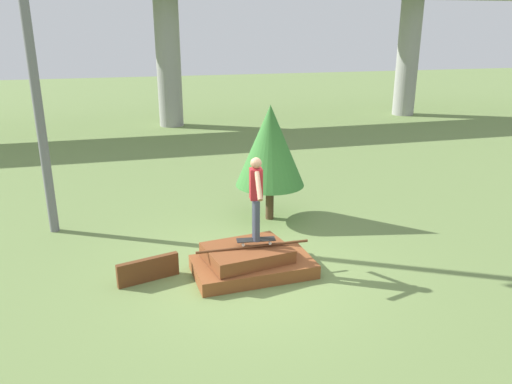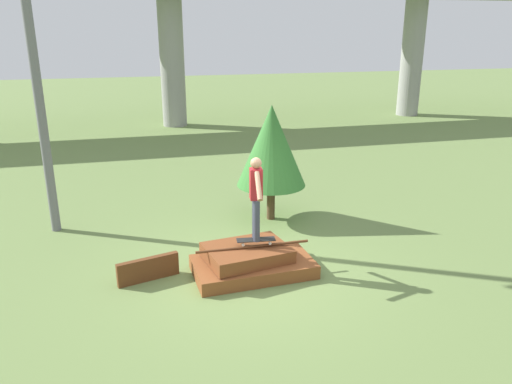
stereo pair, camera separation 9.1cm
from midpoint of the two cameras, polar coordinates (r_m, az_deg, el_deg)
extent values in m
plane|color=olive|center=(9.54, -0.60, -9.22)|extent=(80.00, 80.00, 0.00)
cube|color=brown|center=(9.48, -0.61, -8.53)|extent=(2.28, 1.35, 0.26)
cube|color=brown|center=(9.40, -1.31, -7.00)|extent=(1.70, 1.34, 0.30)
cylinder|color=#5B3319|center=(9.30, -0.62, -6.26)|extent=(2.14, 0.05, 0.05)
cube|color=#5B3319|center=(9.39, -12.49, -8.66)|extent=(1.13, 0.41, 0.44)
cube|color=black|center=(9.33, -0.28, -5.46)|extent=(0.74, 0.28, 0.01)
cylinder|color=silver|center=(9.46, 1.17, -5.46)|extent=(0.06, 0.04, 0.05)
cylinder|color=silver|center=(9.31, 1.34, -5.88)|extent=(0.06, 0.04, 0.05)
cylinder|color=silver|center=(9.40, -1.88, -5.64)|extent=(0.06, 0.04, 0.05)
cylinder|color=silver|center=(9.24, -1.76, -6.07)|extent=(0.06, 0.04, 0.05)
cylinder|color=#383D4C|center=(9.25, -0.36, -2.96)|extent=(0.12, 0.12, 0.79)
cylinder|color=#383D4C|center=(9.09, -0.21, -3.35)|extent=(0.12, 0.12, 0.79)
cube|color=maroon|center=(8.94, -0.29, 0.92)|extent=(0.24, 0.23, 0.57)
sphere|color=#A37556|center=(8.83, -0.29, 3.33)|extent=(0.20, 0.20, 0.20)
cylinder|color=#A37556|center=(9.22, -0.56, 1.84)|extent=(0.14, 0.48, 0.44)
cylinder|color=#A37556|center=(8.63, -0.01, 0.68)|extent=(0.14, 0.48, 0.44)
cylinder|color=gray|center=(23.59, -10.08, 14.40)|extent=(1.10, 1.10, 5.77)
cylinder|color=gray|center=(27.43, 16.85, 14.44)|extent=(1.10, 1.10, 5.77)
cylinder|color=slate|center=(11.48, -24.57, 14.27)|extent=(0.20, 0.20, 7.83)
cylinder|color=#4C3823|center=(11.95, 1.35, -1.12)|extent=(0.19, 0.19, 0.86)
cone|color=#387A33|center=(11.56, 1.40, 5.32)|extent=(1.62, 1.62, 1.89)
camera|label=1|loc=(0.05, -90.29, -0.10)|focal=35.00mm
camera|label=2|loc=(0.05, 89.71, 0.10)|focal=35.00mm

